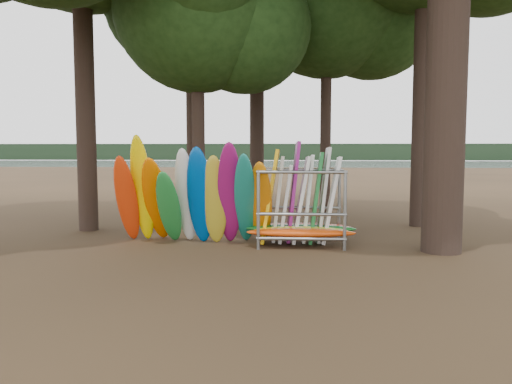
{
  "coord_description": "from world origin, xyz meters",
  "views": [
    {
      "loc": [
        1.13,
        -13.08,
        2.66
      ],
      "look_at": [
        0.19,
        1.5,
        1.4
      ],
      "focal_mm": 35.0,
      "sensor_mm": 36.0,
      "label": 1
    }
  ],
  "objects": [
    {
      "name": "far_shore",
      "position": [
        0.0,
        110.0,
        2.0
      ],
      "size": [
        160.0,
        4.0,
        4.0
      ],
      "primitive_type": "cube",
      "color": "black",
      "rests_on": "ground"
    },
    {
      "name": "kayak_row",
      "position": [
        -1.53,
        0.61,
        1.29
      ],
      "size": [
        4.43,
        2.16,
        3.19
      ],
      "color": "red",
      "rests_on": "ground"
    },
    {
      "name": "lake",
      "position": [
        0.0,
        60.0,
        0.0
      ],
      "size": [
        160.0,
        160.0,
        0.0
      ],
      "primitive_type": "plane",
      "color": "gray",
      "rests_on": "ground"
    },
    {
      "name": "ground",
      "position": [
        0.0,
        0.0,
        0.0
      ],
      "size": [
        120.0,
        120.0,
        0.0
      ],
      "primitive_type": "plane",
      "color": "#47331E",
      "rests_on": "ground"
    },
    {
      "name": "storage_rack",
      "position": [
        1.48,
        0.72,
        0.98
      ],
      "size": [
        3.16,
        1.51,
        2.89
      ],
      "color": "gray",
      "rests_on": "ground"
    },
    {
      "name": "oak_5",
      "position": [
        -1.87,
        3.51,
        7.21
      ],
      "size": [
        6.27,
        6.27,
        9.96
      ],
      "color": "black",
      "rests_on": "ground"
    }
  ]
}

